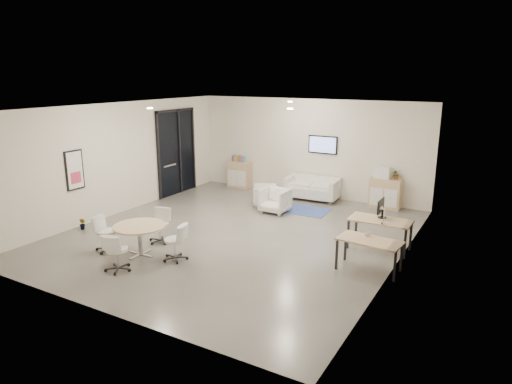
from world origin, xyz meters
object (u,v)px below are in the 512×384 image
object	(u,v)px
armchair_right	(275,199)
sideboard_left	(239,175)
loveseat	(312,189)
sideboard_right	(385,193)
round_table	(139,229)
desk_front	(370,243)
armchair_left	(265,194)
desk_rear	(380,223)

from	to	relation	value
armchair_right	sideboard_left	bearing A→B (deg)	141.62
loveseat	sideboard_right	bearing A→B (deg)	1.25
armchair_right	round_table	world-z (taller)	armchair_right
sideboard_left	armchair_right	bearing A→B (deg)	-39.70
sideboard_right	armchair_right	bearing A→B (deg)	-142.25
sideboard_right	desk_front	bearing A→B (deg)	-79.40
sideboard_left	desk_front	distance (m)	7.77
sideboard_right	armchair_right	size ratio (longest dim) A/B	1.18
loveseat	sideboard_left	bearing A→B (deg)	173.06
sideboard_left	armchair_left	size ratio (longest dim) A/B	1.30
sideboard_left	sideboard_right	xyz separation A→B (m)	(5.22, -0.01, -0.00)
sideboard_right	round_table	size ratio (longest dim) A/B	0.80
armchair_left	desk_rear	world-z (taller)	desk_rear
loveseat	armchair_right	bearing A→B (deg)	-104.72
sideboard_left	armchair_right	xyz separation A→B (m)	(2.53, -2.10, -0.07)
sideboard_right	round_table	xyz separation A→B (m)	(-3.81, -6.52, 0.16)
sideboard_left	loveseat	bearing A→B (deg)	-3.72
desk_front	armchair_right	bearing A→B (deg)	148.91
armchair_left	desk_rear	xyz separation A→B (m)	(4.07, -1.89, 0.29)
desk_rear	armchair_right	bearing A→B (deg)	157.32
sideboard_right	desk_front	size ratio (longest dim) A/B	0.69
desk_front	armchair_left	bearing A→B (deg)	148.72
sideboard_right	loveseat	world-z (taller)	sideboard_right
sideboard_left	desk_rear	bearing A→B (deg)	-30.35
desk_rear	loveseat	bearing A→B (deg)	132.29
desk_front	desk_rear	bearing A→B (deg)	101.57
sideboard_left	armchair_left	bearing A→B (deg)	-40.16
sideboard_right	armchair_right	distance (m)	3.41
loveseat	desk_rear	xyz separation A→B (m)	(3.07, -3.32, 0.31)
desk_rear	desk_front	size ratio (longest dim) A/B	1.04
sideboard_left	sideboard_right	distance (m)	5.22
sideboard_right	round_table	distance (m)	7.55
armchair_left	armchair_right	size ratio (longest dim) A/B	0.92
loveseat	desk_rear	distance (m)	4.53
armchair_right	desk_rear	distance (m)	3.75
armchair_right	desk_front	size ratio (longest dim) A/B	0.58
armchair_left	loveseat	bearing A→B (deg)	117.80
armchair_left	round_table	world-z (taller)	armchair_left
sideboard_left	loveseat	world-z (taller)	sideboard_left
sideboard_left	desk_rear	xyz separation A→B (m)	(5.99, -3.51, 0.19)
loveseat	armchair_left	bearing A→B (deg)	-127.98
desk_rear	desk_front	distance (m)	1.29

